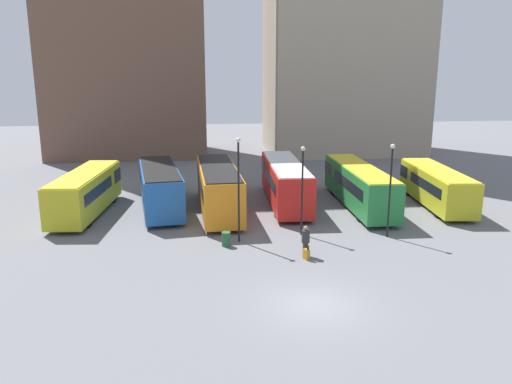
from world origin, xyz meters
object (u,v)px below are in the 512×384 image
object	(u,v)px
bus_5	(436,185)
lamp_post_0	(239,182)
bus_3	(285,181)
bus_1	(160,186)
suitcase	(306,254)
lamp_post_2	(302,183)
bus_0	(86,191)
trash_bin	(226,239)
bus_2	(218,187)
bus_4	(358,184)
traveler	(306,238)
lamp_post_1	(390,183)

from	to	relation	value
bus_5	lamp_post_0	size ratio (longest dim) A/B	1.66
bus_3	bus_1	bearing A→B (deg)	95.23
suitcase	lamp_post_2	size ratio (longest dim) A/B	0.15
suitcase	bus_0	bearing A→B (deg)	28.47
lamp_post_0	trash_bin	distance (m)	3.40
bus_3	lamp_post_0	distance (m)	9.82
bus_1	bus_2	world-z (taller)	bus_2
bus_4	trash_bin	world-z (taller)	bus_4
bus_0	trash_bin	bearing A→B (deg)	-125.02
bus_1	trash_bin	size ratio (longest dim) A/B	12.69
bus_3	trash_bin	bearing A→B (deg)	153.54
bus_0	traveler	world-z (taller)	bus_0
traveler	lamp_post_2	bearing A→B (deg)	-31.76
trash_bin	bus_2	bearing A→B (deg)	91.06
bus_3	lamp_post_1	bearing A→B (deg)	-148.86
suitcase	trash_bin	xyz separation A→B (m)	(-4.22, 2.64, 0.13)
bus_1	bus_3	bearing A→B (deg)	-94.58
traveler	bus_2	bearing A→B (deg)	0.42
bus_2	suitcase	xyz separation A→B (m)	(4.36, -10.37, -1.52)
lamp_post_1	trash_bin	size ratio (longest dim) A/B	6.80
lamp_post_1	lamp_post_2	bearing A→B (deg)	168.79
lamp_post_2	traveler	bearing A→B (deg)	-98.09
bus_5	trash_bin	size ratio (longest dim) A/B	12.27
bus_4	bus_5	xyz separation A→B (m)	(5.93, -0.45, -0.13)
bus_0	lamp_post_2	size ratio (longest dim) A/B	1.88
lamp_post_2	trash_bin	xyz separation A→B (m)	(-4.79, -1.59, -2.86)
bus_2	traveler	bearing A→B (deg)	-158.20
bus_2	lamp_post_2	distance (m)	8.02
lamp_post_0	bus_1	bearing A→B (deg)	122.87
bus_4	suitcase	world-z (taller)	bus_4
bus_0	bus_1	size ratio (longest dim) A/B	0.97
lamp_post_0	lamp_post_2	world-z (taller)	lamp_post_0
trash_bin	lamp_post_2	bearing A→B (deg)	18.38
bus_3	trash_bin	size ratio (longest dim) A/B	13.86
bus_0	trash_bin	size ratio (longest dim) A/B	12.33
bus_1	lamp_post_0	xyz separation A→B (m)	(5.23, -8.10, 1.93)
bus_5	traveler	size ratio (longest dim) A/B	6.00
bus_2	bus_0	bearing A→B (deg)	85.63
trash_bin	bus_1	bearing A→B (deg)	116.66
bus_5	lamp_post_2	distance (m)	13.13
bus_5	traveler	world-z (taller)	bus_5
bus_5	bus_3	bearing A→B (deg)	86.19
bus_2	bus_5	world-z (taller)	bus_2
bus_1	bus_3	distance (m)	9.50
bus_3	lamp_post_2	size ratio (longest dim) A/B	2.11
bus_0	suitcase	xyz separation A→B (m)	(13.78, -10.71, -1.36)
bus_0	suitcase	bearing A→B (deg)	-122.71
bus_1	bus_5	size ratio (longest dim) A/B	1.03
suitcase	lamp_post_2	xyz separation A→B (m)	(0.58, 4.23, 3.00)
lamp_post_2	trash_bin	world-z (taller)	lamp_post_2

